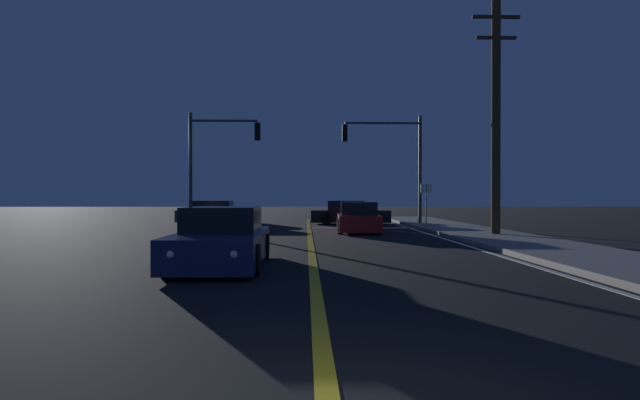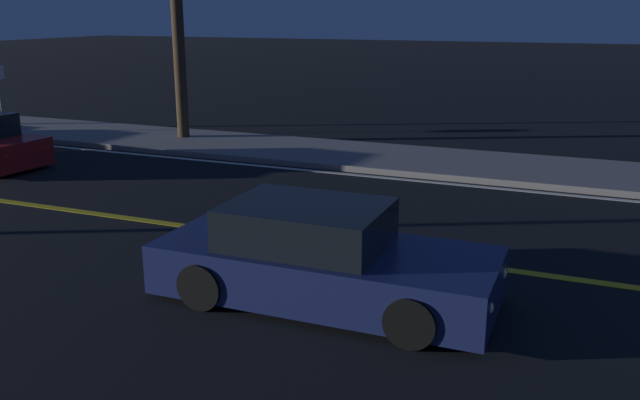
{
  "view_description": "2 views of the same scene",
  "coord_description": "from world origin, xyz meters",
  "px_view_note": "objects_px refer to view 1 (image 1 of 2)",
  "views": [
    {
      "loc": [
        -0.17,
        -3.3,
        1.58
      ],
      "look_at": [
        0.57,
        24.47,
        1.4
      ],
      "focal_mm": 30.26,
      "sensor_mm": 36.0,
      "label": 1
    },
    {
      "loc": [
        -10.05,
        5.64,
        3.83
      ],
      "look_at": [
        0.88,
        10.16,
        0.52
      ],
      "focal_mm": 38.09,
      "sensor_mm": 36.0,
      "label": 2
    }
  ],
  "objects_px": {
    "car_side_waiting_black": "(349,214)",
    "traffic_signal_near_right": "(392,152)",
    "utility_pole_right": "(496,116)",
    "street_sign_corner": "(426,198)",
    "traffic_signal_far_left": "(216,151)",
    "car_distant_tail_navy": "(222,241)",
    "car_mid_block_teal": "(217,214)",
    "car_far_approaching_red": "(358,219)"
  },
  "relations": [
    {
      "from": "traffic_signal_far_left",
      "to": "utility_pole_right",
      "type": "distance_m",
      "value": 13.92
    },
    {
      "from": "car_side_waiting_black",
      "to": "traffic_signal_near_right",
      "type": "bearing_deg",
      "value": 49.83
    },
    {
      "from": "car_distant_tail_navy",
      "to": "street_sign_corner",
      "type": "xyz_separation_m",
      "value": [
        7.82,
        14.04,
        0.92
      ]
    },
    {
      "from": "car_distant_tail_navy",
      "to": "utility_pole_right",
      "type": "height_order",
      "value": "utility_pole_right"
    },
    {
      "from": "street_sign_corner",
      "to": "utility_pole_right",
      "type": "bearing_deg",
      "value": -76.3
    },
    {
      "from": "car_side_waiting_black",
      "to": "traffic_signal_near_right",
      "type": "xyz_separation_m",
      "value": [
        2.16,
        -2.01,
        3.41
      ]
    },
    {
      "from": "traffic_signal_near_right",
      "to": "street_sign_corner",
      "type": "height_order",
      "value": "traffic_signal_near_right"
    },
    {
      "from": "car_mid_block_teal",
      "to": "car_far_approaching_red",
      "type": "xyz_separation_m",
      "value": [
        7.52,
        -7.85,
        -0.0
      ]
    },
    {
      "from": "traffic_signal_near_right",
      "to": "traffic_signal_far_left",
      "type": "distance_m",
      "value": 9.4
    },
    {
      "from": "traffic_signal_near_right",
      "to": "utility_pole_right",
      "type": "xyz_separation_m",
      "value": [
        2.63,
        -8.54,
        0.69
      ]
    },
    {
      "from": "car_side_waiting_black",
      "to": "traffic_signal_far_left",
      "type": "relative_size",
      "value": 0.79
    },
    {
      "from": "car_side_waiting_black",
      "to": "traffic_signal_near_right",
      "type": "distance_m",
      "value": 4.51
    },
    {
      "from": "car_side_waiting_black",
      "to": "traffic_signal_near_right",
      "type": "height_order",
      "value": "traffic_signal_near_right"
    },
    {
      "from": "car_mid_block_teal",
      "to": "car_distant_tail_navy",
      "type": "relative_size",
      "value": 1.02
    },
    {
      "from": "car_side_waiting_black",
      "to": "street_sign_corner",
      "type": "relative_size",
      "value": 2.07
    },
    {
      "from": "car_distant_tail_navy",
      "to": "traffic_signal_far_left",
      "type": "bearing_deg",
      "value": -80.34
    },
    {
      "from": "car_side_waiting_black",
      "to": "car_distant_tail_navy",
      "type": "xyz_separation_m",
      "value": [
        -4.43,
        -18.85,
        0.0
      ]
    },
    {
      "from": "car_far_approaching_red",
      "to": "traffic_signal_near_right",
      "type": "distance_m",
      "value": 6.72
    },
    {
      "from": "car_mid_block_teal",
      "to": "traffic_signal_near_right",
      "type": "height_order",
      "value": "traffic_signal_near_right"
    },
    {
      "from": "traffic_signal_near_right",
      "to": "utility_pole_right",
      "type": "bearing_deg",
      "value": 107.09
    },
    {
      "from": "car_far_approaching_red",
      "to": "car_mid_block_teal",
      "type": "bearing_deg",
      "value": 136.4
    },
    {
      "from": "car_distant_tail_navy",
      "to": "street_sign_corner",
      "type": "bearing_deg",
      "value": -119.37
    },
    {
      "from": "car_distant_tail_navy",
      "to": "traffic_signal_near_right",
      "type": "relative_size",
      "value": 0.78
    },
    {
      "from": "traffic_signal_far_left",
      "to": "utility_pole_right",
      "type": "bearing_deg",
      "value": -30.93
    },
    {
      "from": "traffic_signal_near_right",
      "to": "car_distant_tail_navy",
      "type": "bearing_deg",
      "value": 68.63
    },
    {
      "from": "traffic_signal_near_right",
      "to": "traffic_signal_far_left",
      "type": "relative_size",
      "value": 1.02
    },
    {
      "from": "car_mid_block_teal",
      "to": "traffic_signal_far_left",
      "type": "height_order",
      "value": "traffic_signal_far_left"
    },
    {
      "from": "car_distant_tail_navy",
      "to": "utility_pole_right",
      "type": "xyz_separation_m",
      "value": [
        9.22,
        8.3,
        4.11
      ]
    },
    {
      "from": "car_mid_block_teal",
      "to": "car_distant_tail_navy",
      "type": "bearing_deg",
      "value": 11.28
    },
    {
      "from": "car_mid_block_teal",
      "to": "traffic_signal_far_left",
      "type": "relative_size",
      "value": 0.8
    },
    {
      "from": "car_far_approaching_red",
      "to": "utility_pole_right",
      "type": "height_order",
      "value": "utility_pole_right"
    },
    {
      "from": "car_far_approaching_red",
      "to": "utility_pole_right",
      "type": "xyz_separation_m",
      "value": [
        4.99,
        -3.26,
        4.11
      ]
    },
    {
      "from": "car_mid_block_teal",
      "to": "traffic_signal_near_right",
      "type": "relative_size",
      "value": 0.79
    },
    {
      "from": "street_sign_corner",
      "to": "car_side_waiting_black",
      "type": "bearing_deg",
      "value": 125.14
    },
    {
      "from": "utility_pole_right",
      "to": "car_side_waiting_black",
      "type": "bearing_deg",
      "value": 114.39
    },
    {
      "from": "car_distant_tail_navy",
      "to": "street_sign_corner",
      "type": "height_order",
      "value": "street_sign_corner"
    },
    {
      "from": "car_side_waiting_black",
      "to": "traffic_signal_far_left",
      "type": "height_order",
      "value": "traffic_signal_far_left"
    },
    {
      "from": "car_side_waiting_black",
      "to": "traffic_signal_far_left",
      "type": "bearing_deg",
      "value": -61.69
    },
    {
      "from": "traffic_signal_near_right",
      "to": "traffic_signal_far_left",
      "type": "bearing_deg",
      "value": 8.57
    },
    {
      "from": "car_distant_tail_navy",
      "to": "street_sign_corner",
      "type": "relative_size",
      "value": 2.08
    },
    {
      "from": "car_mid_block_teal",
      "to": "traffic_signal_far_left",
      "type": "xyz_separation_m",
      "value": [
        0.59,
        -3.96,
        3.31
      ]
    },
    {
      "from": "car_far_approaching_red",
      "to": "traffic_signal_far_left",
      "type": "xyz_separation_m",
      "value": [
        -6.94,
        3.89,
        3.31
      ]
    }
  ]
}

